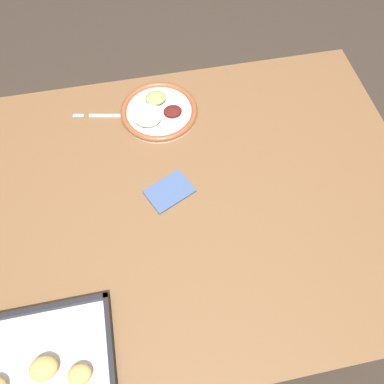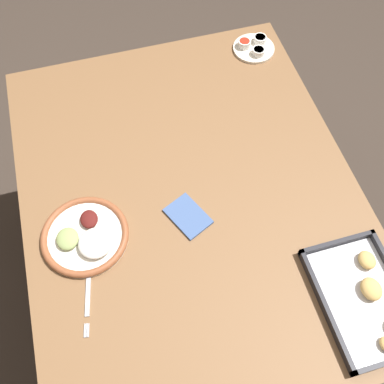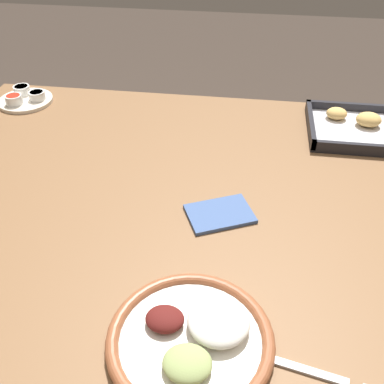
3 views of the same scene
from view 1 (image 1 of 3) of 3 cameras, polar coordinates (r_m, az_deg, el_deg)
ground_plane at (r=1.77m, az=0.61°, el=-12.57°), size 8.00×8.00×0.00m
dining_table at (r=1.15m, az=0.91°, el=-2.94°), size 1.28×1.00×0.76m
dinner_plate at (r=1.24m, az=-5.20°, el=12.18°), size 0.25×0.25×0.04m
fork at (r=1.26m, az=-12.40°, el=11.27°), size 0.21×0.06×0.00m
baking_tray at (r=0.99m, az=-22.50°, el=-22.83°), size 0.34×0.22×0.04m
napkin at (r=1.07m, az=-3.46°, el=0.11°), size 0.15×0.13×0.01m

